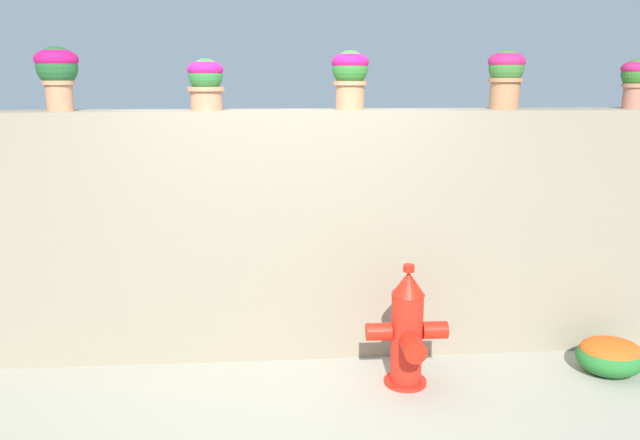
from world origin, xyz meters
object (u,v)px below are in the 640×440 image
fire_hydrant (407,332)px  potted_plant_2 (206,81)px  potted_plant_5 (636,78)px  potted_plant_3 (350,74)px  flower_bush_left (610,355)px  potted_plant_1 (57,70)px  potted_plant_4 (506,74)px

fire_hydrant → potted_plant_2: bearing=155.7°
potted_plant_2 → potted_plant_5: size_ratio=1.00×
potted_plant_3 → flower_bush_left: bearing=-17.3°
fire_hydrant → potted_plant_5: bearing=19.1°
potted_plant_2 → potted_plant_5: 3.29m
potted_plant_1 → flower_bush_left: bearing=-7.7°
potted_plant_1 → flower_bush_left: (4.04, -0.55, -2.09)m
potted_plant_1 → potted_plant_3: potted_plant_1 is taller
potted_plant_4 → potted_plant_5: 1.02m
potted_plant_3 → flower_bush_left: size_ratio=0.87×
potted_plant_3 → fire_hydrant: 1.95m
potted_plant_2 → potted_plant_5: (3.29, 0.01, 0.02)m
potted_plant_3 → potted_plant_5: (2.22, -0.03, -0.03)m
potted_plant_1 → potted_plant_3: size_ratio=1.05×
potted_plant_2 → potted_plant_4: size_ratio=0.85×
potted_plant_2 → potted_plant_3: potted_plant_3 is taller
potted_plant_1 → potted_plant_5: size_ratio=1.21×
potted_plant_4 → flower_bush_left: (0.72, -0.61, -2.07)m
potted_plant_5 → flower_bush_left: 2.13m
potted_plant_4 → potted_plant_5: size_ratio=1.18×
fire_hydrant → potted_plant_1: bearing=165.8°
flower_bush_left → potted_plant_5: bearing=62.3°
potted_plant_5 → fire_hydrant: size_ratio=0.42×
potted_plant_1 → potted_plant_3: 2.12m
potted_plant_5 → fire_hydrant: bearing=-160.9°
potted_plant_4 → fire_hydrant: (-0.85, -0.68, -1.80)m
potted_plant_3 → potted_plant_5: 2.22m
potted_plant_3 → potted_plant_4: (1.20, 0.01, 0.00)m
potted_plant_3 → flower_bush_left: 2.88m
potted_plant_5 → flower_bush_left: potted_plant_5 is taller
potted_plant_1 → fire_hydrant: (2.47, -0.63, -1.82)m
potted_plant_3 → fire_hydrant: (0.35, -0.68, -1.80)m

